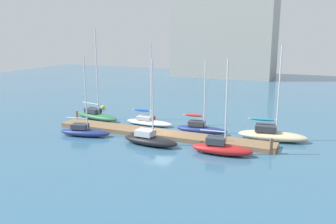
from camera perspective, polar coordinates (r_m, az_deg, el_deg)
name	(u,v)px	position (r m, az deg, el deg)	size (l,w,h in m)	color
ground_plane	(160,136)	(35.27, -1.32, -3.83)	(120.00, 120.00, 0.00)	#386684
dock_pier	(160,134)	(35.21, -1.32, -3.50)	(22.35, 2.35, 0.41)	#846647
dock_piling_near_end	(77,117)	(41.49, -14.31, -0.73)	(0.28, 0.28, 1.35)	#846647
dock_piling_far_end	(271,146)	(31.22, 16.12, -5.26)	(0.28, 0.28, 1.35)	#846647
sailboat_0	(96,115)	(42.50, -11.35, -0.43)	(6.39, 2.82, 10.28)	#2D7047
sailboat_1	(85,131)	(36.02, -13.17, -2.97)	(5.32, 2.54, 7.70)	navy
sailboat_2	(148,121)	(39.20, -3.14, -1.37)	(5.46, 1.52, 8.95)	white
sailboat_3	(150,139)	(32.40, -2.92, -4.34)	(5.47, 2.04, 7.72)	black
sailboat_4	(201,128)	(36.17, 5.25, -2.54)	(5.35, 1.78, 7.26)	navy
sailboat_5	(221,147)	(30.29, 8.47, -5.62)	(5.25, 2.10, 7.97)	#B21E1E
sailboat_6	(271,134)	(35.10, 16.18, -3.40)	(6.53, 2.75, 8.85)	beige
mooring_buoy_red	(153,118)	(41.16, -2.41, -0.96)	(0.62, 0.62, 0.62)	red
mooring_buoy_yellow	(103,107)	(48.02, -10.34, 0.76)	(0.52, 0.52, 0.52)	yellow
harbor_building_distant	(225,35)	(83.11, 9.03, 12.06)	(22.20, 10.70, 18.62)	#ADA89E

